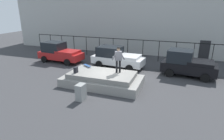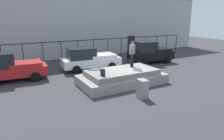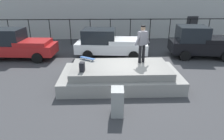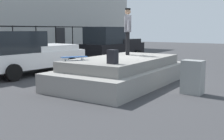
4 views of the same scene
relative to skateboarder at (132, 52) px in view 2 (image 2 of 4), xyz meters
The scene contains 11 objects.
ground_plane 2.00m from the skateboarder, 160.14° to the right, with size 60.00×60.00×0.00m, color #38383A.
concrete_ledge 1.88m from the skateboarder, 158.31° to the right, with size 5.44×2.83×0.91m.
skateboarder is the anchor object (origin of this frame).
skateboard 2.81m from the skateboarder, behind, with size 0.81×0.63×0.12m.
backpack 3.02m from the skateboarder, 159.01° to the right, with size 0.28×0.20×0.40m, color black.
car_red_pickup_near 8.28m from the skateboarder, 153.26° to the left, with size 4.55×2.21×1.93m.
car_white_pickup_mid 4.34m from the skateboarder, 110.36° to the left, with size 4.83×2.42×1.82m.
car_black_pickup_far 5.88m from the skateboarder, 39.15° to the left, with size 4.25×2.48×2.02m.
utility_box 3.53m from the skateboarder, 114.27° to the right, with size 0.44×0.60×0.99m, color gray.
fence_row 7.16m from the skateboarder, 93.86° to the left, with size 24.06×0.06×2.08m.
warehouse_building 13.39m from the skateboarder, 92.07° to the left, with size 34.23×8.41×6.90m.
Camera 2 is at (-7.13, -10.81, 4.17)m, focal length 32.36 mm.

